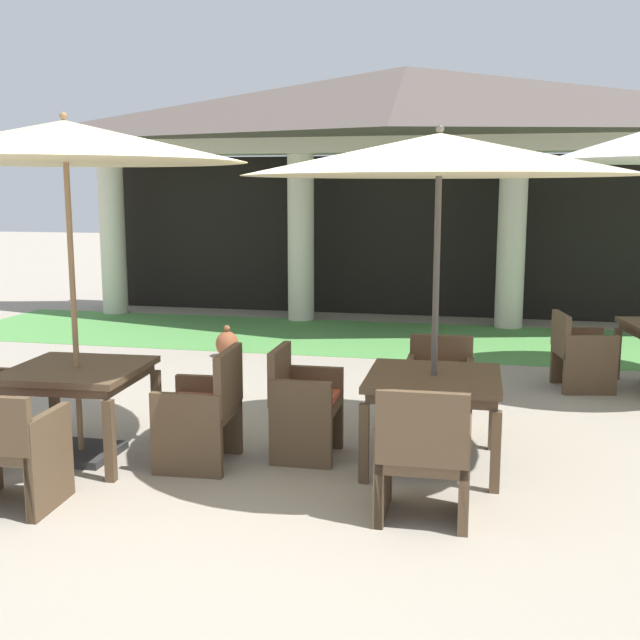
{
  "coord_description": "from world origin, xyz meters",
  "views": [
    {
      "loc": [
        1.34,
        -5.03,
        2.1
      ],
      "look_at": [
        -0.27,
        2.29,
        0.84
      ],
      "focal_mm": 43.44,
      "sensor_mm": 36.0,
      "label": 1
    }
  ],
  "objects_px": {
    "patio_umbrella_near_foreground": "(439,159)",
    "patio_chair_mid_left_east": "(203,412)",
    "patio_chair_mid_left_south": "(8,450)",
    "patio_chair_mid_right_west": "(580,353)",
    "patio_umbrella_mid_left": "(65,144)",
    "terracotta_urn": "(227,344)",
    "patio_table_near_foreground": "(434,387)",
    "patio_table_mid_left": "(78,379)",
    "patio_chair_near_foreground_north": "(440,384)",
    "patio_chair_near_foreground_south": "(423,459)",
    "patio_chair_near_foreground_west": "(303,405)"
  },
  "relations": [
    {
      "from": "patio_umbrella_near_foreground",
      "to": "patio_chair_mid_left_east",
      "type": "xyz_separation_m",
      "value": [
        -1.73,
        -0.36,
        -1.91
      ]
    },
    {
      "from": "patio_chair_near_foreground_west",
      "to": "terracotta_urn",
      "type": "bearing_deg",
      "value": -152.75
    },
    {
      "from": "patio_umbrella_near_foreground",
      "to": "patio_chair_mid_left_east",
      "type": "distance_m",
      "value": 2.6
    },
    {
      "from": "patio_umbrella_mid_left",
      "to": "patio_chair_mid_left_east",
      "type": "bearing_deg",
      "value": 3.05
    },
    {
      "from": "patio_table_near_foreground",
      "to": "patio_umbrella_mid_left",
      "type": "height_order",
      "value": "patio_umbrella_mid_left"
    },
    {
      "from": "patio_chair_near_foreground_west",
      "to": "terracotta_urn",
      "type": "relative_size",
      "value": 2.16
    },
    {
      "from": "patio_chair_near_foreground_west",
      "to": "patio_umbrella_mid_left",
      "type": "xyz_separation_m",
      "value": [
        -1.73,
        -0.4,
        2.02
      ]
    },
    {
      "from": "patio_chair_near_foreground_south",
      "to": "patio_table_mid_left",
      "type": "distance_m",
      "value": 2.84
    },
    {
      "from": "patio_umbrella_near_foreground",
      "to": "patio_table_mid_left",
      "type": "xyz_separation_m",
      "value": [
        -2.75,
        -0.41,
        -1.68
      ]
    },
    {
      "from": "patio_chair_mid_left_south",
      "to": "patio_umbrella_near_foreground",
      "type": "bearing_deg",
      "value": 24.81
    },
    {
      "from": "patio_chair_near_foreground_south",
      "to": "patio_table_mid_left",
      "type": "bearing_deg",
      "value": 166.57
    },
    {
      "from": "patio_chair_near_foreground_north",
      "to": "patio_chair_mid_left_east",
      "type": "xyz_separation_m",
      "value": [
        -1.71,
        -1.37,
        0.03
      ]
    },
    {
      "from": "patio_umbrella_mid_left",
      "to": "patio_chair_mid_right_west",
      "type": "relative_size",
      "value": 3.33
    },
    {
      "from": "patio_chair_near_foreground_north",
      "to": "patio_table_mid_left",
      "type": "xyz_separation_m",
      "value": [
        -2.73,
        -1.43,
        0.25
      ]
    },
    {
      "from": "terracotta_urn",
      "to": "patio_chair_mid_left_east",
      "type": "bearing_deg",
      "value": -73.41
    },
    {
      "from": "patio_chair_mid_left_south",
      "to": "terracotta_urn",
      "type": "relative_size",
      "value": 2.03
    },
    {
      "from": "patio_chair_near_foreground_west",
      "to": "patio_chair_mid_left_east",
      "type": "distance_m",
      "value": 0.79
    },
    {
      "from": "patio_chair_mid_left_south",
      "to": "patio_chair_near_foreground_north",
      "type": "bearing_deg",
      "value": 39.32
    },
    {
      "from": "patio_chair_near_foreground_west",
      "to": "patio_chair_near_foreground_south",
      "type": "height_order",
      "value": "patio_chair_near_foreground_south"
    },
    {
      "from": "patio_table_near_foreground",
      "to": "patio_chair_mid_right_west",
      "type": "distance_m",
      "value": 3.01
    },
    {
      "from": "patio_umbrella_mid_left",
      "to": "patio_chair_near_foreground_south",
      "type": "bearing_deg",
      "value": -12.55
    },
    {
      "from": "patio_table_mid_left",
      "to": "terracotta_urn",
      "type": "bearing_deg",
      "value": 91.5
    },
    {
      "from": "patio_table_near_foreground",
      "to": "patio_chair_mid_left_east",
      "type": "height_order",
      "value": "patio_chair_mid_left_east"
    },
    {
      "from": "patio_chair_near_foreground_north",
      "to": "patio_table_mid_left",
      "type": "distance_m",
      "value": 3.09
    },
    {
      "from": "patio_umbrella_mid_left",
      "to": "patio_chair_mid_right_west",
      "type": "xyz_separation_m",
      "value": [
        4.11,
        3.09,
        -2.05
      ]
    },
    {
      "from": "patio_table_mid_left",
      "to": "patio_umbrella_mid_left",
      "type": "bearing_deg",
      "value": -14.04
    },
    {
      "from": "patio_chair_near_foreground_south",
      "to": "terracotta_urn",
      "type": "relative_size",
      "value": 2.21
    },
    {
      "from": "patio_chair_mid_left_east",
      "to": "patio_umbrella_mid_left",
      "type": "bearing_deg",
      "value": 90.0
    },
    {
      "from": "patio_chair_near_foreground_south",
      "to": "patio_umbrella_near_foreground",
      "type": "bearing_deg",
      "value": 90.0
    },
    {
      "from": "patio_chair_near_foreground_west",
      "to": "patio_chair_mid_right_west",
      "type": "distance_m",
      "value": 3.59
    },
    {
      "from": "patio_chair_near_foreground_south",
      "to": "patio_umbrella_mid_left",
      "type": "relative_size",
      "value": 0.33
    },
    {
      "from": "patio_table_near_foreground",
      "to": "patio_chair_near_foreground_south",
      "type": "height_order",
      "value": "patio_chair_near_foreground_south"
    },
    {
      "from": "patio_chair_near_foreground_north",
      "to": "patio_table_mid_left",
      "type": "height_order",
      "value": "patio_chair_near_foreground_north"
    },
    {
      "from": "patio_table_mid_left",
      "to": "patio_chair_mid_left_south",
      "type": "bearing_deg",
      "value": -86.95
    },
    {
      "from": "patio_chair_mid_right_west",
      "to": "patio_umbrella_near_foreground",
      "type": "bearing_deg",
      "value": -37.47
    },
    {
      "from": "patio_chair_near_foreground_north",
      "to": "patio_chair_mid_left_east",
      "type": "bearing_deg",
      "value": 37.89
    },
    {
      "from": "patio_chair_mid_left_south",
      "to": "patio_chair_mid_right_west",
      "type": "height_order",
      "value": "patio_chair_mid_left_south"
    },
    {
      "from": "patio_chair_mid_left_east",
      "to": "patio_table_near_foreground",
      "type": "bearing_deg",
      "value": -81.39
    },
    {
      "from": "patio_chair_near_foreground_south",
      "to": "patio_chair_mid_left_south",
      "type": "distance_m",
      "value": 2.74
    },
    {
      "from": "patio_chair_mid_left_south",
      "to": "patio_table_mid_left",
      "type": "bearing_deg",
      "value": 90.0
    },
    {
      "from": "patio_table_near_foreground",
      "to": "terracotta_urn",
      "type": "height_order",
      "value": "patio_table_near_foreground"
    },
    {
      "from": "patio_chair_near_foreground_north",
      "to": "terracotta_urn",
      "type": "bearing_deg",
      "value": -40.98
    },
    {
      "from": "patio_chair_near_foreground_south",
      "to": "patio_chair_mid_left_east",
      "type": "distance_m",
      "value": 1.87
    },
    {
      "from": "patio_table_near_foreground",
      "to": "patio_umbrella_near_foreground",
      "type": "distance_m",
      "value": 1.7
    },
    {
      "from": "patio_table_near_foreground",
      "to": "patio_chair_near_foreground_west",
      "type": "height_order",
      "value": "patio_chair_near_foreground_west"
    },
    {
      "from": "patio_chair_mid_left_south",
      "to": "patio_chair_mid_right_west",
      "type": "distance_m",
      "value": 5.77
    },
    {
      "from": "terracotta_urn",
      "to": "patio_chair_mid_right_west",
      "type": "bearing_deg",
      "value": -9.77
    },
    {
      "from": "patio_umbrella_mid_left",
      "to": "terracotta_urn",
      "type": "distance_m",
      "value": 4.44
    },
    {
      "from": "patio_umbrella_near_foreground",
      "to": "patio_chair_mid_left_south",
      "type": "height_order",
      "value": "patio_umbrella_near_foreground"
    },
    {
      "from": "patio_chair_mid_left_south",
      "to": "patio_chair_near_foreground_west",
      "type": "bearing_deg",
      "value": 37.03
    }
  ]
}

